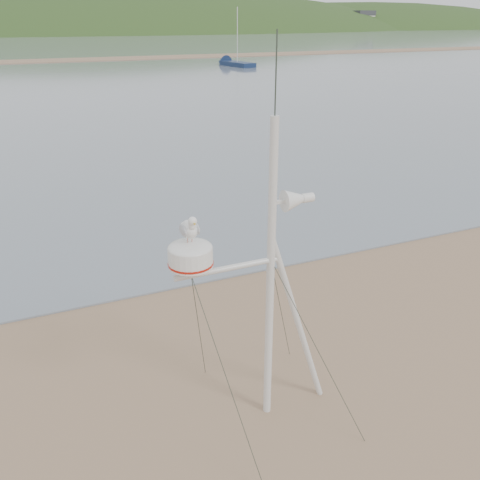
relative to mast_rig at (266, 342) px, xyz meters
name	(u,v)px	position (x,y,z in m)	size (l,w,h in m)	color
ground	(121,451)	(-2.09, 0.13, -1.27)	(560.00, 560.00, 0.00)	#83654B
water	(7,42)	(-2.09, 132.13, -1.25)	(560.00, 256.00, 0.04)	slate
sandbar	(12,62)	(-2.09, 70.13, -1.20)	(560.00, 7.00, 0.07)	#83654B
hill_ridge	(59,80)	(16.43, 235.13, -20.97)	(620.00, 180.00, 80.00)	#233A18
far_cottages	(12,21)	(0.91, 196.13, 2.73)	(294.40, 6.30, 8.00)	white
mast_rig	(266,342)	(0.00, 0.00, 0.00)	(2.34, 2.49, 5.27)	silver
sailboat_blue_far	(229,63)	(21.92, 54.72, -0.97)	(2.90, 7.24, 7.00)	#142346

